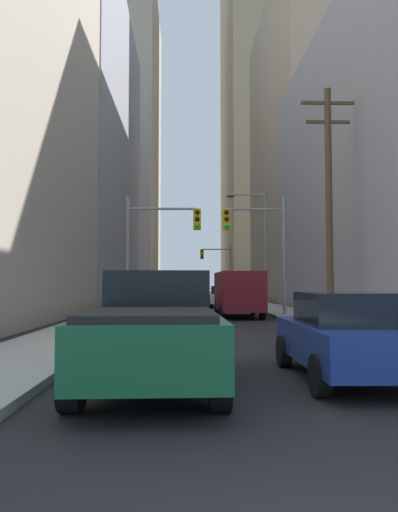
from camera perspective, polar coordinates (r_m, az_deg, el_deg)
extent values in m
cube|color=#9E9E99|center=(52.18, -5.51, -4.94)|extent=(2.53, 160.00, 0.15)
cube|color=#9E9E99|center=(52.37, 4.54, -4.94)|extent=(2.53, 160.00, 0.15)
cube|color=#195938|center=(8.36, -5.11, -9.17)|extent=(2.12, 5.44, 0.80)
cube|color=black|center=(9.29, -4.73, -3.94)|extent=(1.84, 1.84, 0.70)
cube|color=black|center=(6.98, -5.77, -6.65)|extent=(1.81, 2.41, 0.10)
cylinder|color=black|center=(10.22, -10.00, -10.30)|extent=(0.28, 0.80, 0.80)
cylinder|color=black|center=(10.12, 1.00, -10.42)|extent=(0.28, 0.80, 0.80)
cylinder|color=black|center=(6.85, -14.32, -13.80)|extent=(0.28, 0.80, 0.80)
cylinder|color=black|center=(6.71, 2.41, -14.12)|extent=(0.28, 0.80, 0.80)
cube|color=maroon|center=(25.03, 4.52, -4.02)|extent=(2.10, 5.24, 1.90)
cube|color=black|center=(27.62, 3.94, -3.08)|extent=(1.76, 0.05, 0.60)
cylinder|color=black|center=(26.64, 2.08, -6.02)|extent=(0.24, 0.72, 0.72)
cylinder|color=black|center=(26.83, 6.20, -5.98)|extent=(0.24, 0.72, 0.72)
cylinder|color=black|center=(23.32, 2.62, -6.42)|extent=(0.24, 0.72, 0.72)
cylinder|color=black|center=(23.54, 7.31, -6.37)|extent=(0.24, 0.72, 0.72)
cube|color=navy|center=(9.20, 16.71, -9.47)|extent=(1.86, 4.23, 0.65)
cube|color=black|center=(9.01, 16.95, -5.78)|extent=(1.61, 1.92, 0.55)
cylinder|color=black|center=(10.32, 9.70, -10.68)|extent=(0.22, 0.64, 0.64)
cylinder|color=black|center=(10.79, 18.88, -10.23)|extent=(0.22, 0.64, 0.64)
cylinder|color=black|center=(7.73, 13.72, -13.18)|extent=(0.22, 0.64, 0.64)
cube|color=slate|center=(22.19, -3.05, -5.85)|extent=(1.84, 4.22, 0.65)
cube|color=black|center=(22.02, -3.05, -4.31)|extent=(1.60, 1.91, 0.55)
cylinder|color=black|center=(23.59, -5.08, -6.47)|extent=(0.22, 0.64, 0.64)
cylinder|color=black|center=(23.55, -0.86, -6.49)|extent=(0.22, 0.64, 0.64)
cylinder|color=black|center=(20.91, -5.53, -6.89)|extent=(0.22, 0.64, 0.64)
cylinder|color=black|center=(20.86, -0.75, -6.91)|extent=(0.22, 0.64, 0.64)
cube|color=white|center=(35.39, 2.67, -4.86)|extent=(1.91, 4.25, 0.65)
cube|color=black|center=(35.23, 2.69, -3.89)|extent=(1.63, 1.94, 0.55)
cylinder|color=black|center=(36.69, 1.16, -5.31)|extent=(0.22, 0.64, 0.64)
cylinder|color=black|center=(36.82, 3.86, -5.30)|extent=(0.22, 0.64, 0.64)
cylinder|color=black|center=(34.01, 1.39, -5.48)|extent=(0.22, 0.64, 0.64)
cylinder|color=black|center=(34.14, 4.30, -5.46)|extent=(0.22, 0.64, 0.64)
cylinder|color=gray|center=(24.78, -8.20, -0.09)|extent=(0.18, 0.18, 6.00)
cylinder|color=gray|center=(24.88, -4.20, 5.42)|extent=(3.44, 0.12, 0.12)
cube|color=gold|center=(24.79, -0.23, 4.22)|extent=(0.38, 0.30, 1.05)
sphere|color=black|center=(24.67, -0.22, 5.06)|extent=(0.24, 0.24, 0.24)
sphere|color=black|center=(24.62, -0.22, 4.27)|extent=(0.24, 0.24, 0.24)
sphere|color=#19D833|center=(24.58, -0.22, 3.49)|extent=(0.24, 0.24, 0.24)
cylinder|color=gray|center=(25.11, 9.75, -0.12)|extent=(0.18, 0.18, 6.00)
cylinder|color=gray|center=(25.11, 6.45, 5.36)|extent=(2.89, 0.12, 0.12)
cube|color=gold|center=(24.87, 3.15, 4.20)|extent=(0.38, 0.30, 1.05)
sphere|color=black|center=(24.75, 3.19, 5.04)|extent=(0.24, 0.24, 0.24)
sphere|color=black|center=(24.70, 3.19, 4.25)|extent=(0.24, 0.24, 0.24)
sphere|color=#19D833|center=(24.66, 3.19, 3.47)|extent=(0.24, 0.24, 0.24)
cylinder|color=gray|center=(53.89, 3.64, -1.78)|extent=(0.18, 0.18, 6.00)
cylinder|color=gray|center=(53.89, 1.99, 0.77)|extent=(3.10, 0.12, 0.12)
cube|color=gold|center=(53.78, 0.34, 0.21)|extent=(0.38, 0.30, 1.05)
sphere|color=black|center=(53.63, 0.35, 0.59)|extent=(0.24, 0.24, 0.24)
sphere|color=#F9A514|center=(53.61, 0.35, 0.23)|extent=(0.24, 0.24, 0.24)
sphere|color=black|center=(53.59, 0.35, -0.14)|extent=(0.24, 0.24, 0.24)
cylinder|color=brown|center=(21.03, 14.68, 5.63)|extent=(0.28, 0.28, 9.73)
cube|color=brown|center=(22.08, 14.52, 16.63)|extent=(2.20, 0.12, 0.12)
cube|color=brown|center=(21.83, 14.55, 14.65)|extent=(1.80, 0.12, 0.12)
cylinder|color=gray|center=(31.51, 7.60, 0.61)|extent=(0.16, 0.16, 7.50)
cylinder|color=gray|center=(31.79, 5.61, 7.01)|extent=(2.17, 0.10, 0.10)
ellipsoid|color=#4C4C51|center=(31.65, 3.64, 6.87)|extent=(0.56, 0.32, 0.20)
cube|color=#93939E|center=(50.60, -20.64, 11.36)|extent=(21.25, 28.40, 28.42)
cube|color=#B7A893|center=(93.92, -12.13, 12.50)|extent=(23.21, 29.28, 53.95)
cube|color=tan|center=(51.74, 17.43, 11.47)|extent=(17.46, 22.98, 29.29)
cube|color=tan|center=(99.63, 10.89, 16.76)|extent=(25.92, 28.26, 71.17)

